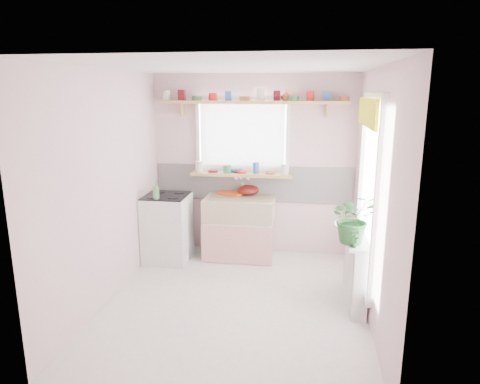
# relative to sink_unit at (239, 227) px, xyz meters

# --- Properties ---
(room) EXTENTS (3.20, 3.20, 3.20)m
(room) POSITION_rel_sink_unit_xyz_m (0.81, -0.43, 0.94)
(room) COLOR white
(room) RESTS_ON ground
(sink_unit) EXTENTS (0.95, 0.65, 1.11)m
(sink_unit) POSITION_rel_sink_unit_xyz_m (0.00, 0.00, 0.00)
(sink_unit) COLOR white
(sink_unit) RESTS_ON ground
(cooker) EXTENTS (0.58, 0.58, 0.93)m
(cooker) POSITION_rel_sink_unit_xyz_m (-0.95, -0.24, 0.03)
(cooker) COLOR white
(cooker) RESTS_ON ground
(radiator_ledge) EXTENTS (0.22, 0.95, 0.78)m
(radiator_ledge) POSITION_rel_sink_unit_xyz_m (1.45, -1.09, -0.03)
(radiator_ledge) COLOR white
(radiator_ledge) RESTS_ON ground
(windowsill) EXTENTS (1.40, 0.22, 0.04)m
(windowsill) POSITION_rel_sink_unit_xyz_m (-0.00, 0.19, 0.71)
(windowsill) COLOR tan
(windowsill) RESTS_ON room
(pine_shelf) EXTENTS (2.52, 0.24, 0.04)m
(pine_shelf) POSITION_rel_sink_unit_xyz_m (0.15, 0.18, 1.69)
(pine_shelf) COLOR tan
(pine_shelf) RESTS_ON room
(shelf_crockery) EXTENTS (2.47, 0.11, 0.12)m
(shelf_crockery) POSITION_rel_sink_unit_xyz_m (0.11, 0.18, 1.76)
(shelf_crockery) COLOR silver
(shelf_crockery) RESTS_ON pine_shelf
(sill_crockery) EXTENTS (1.35, 0.11, 0.12)m
(sill_crockery) POSITION_rel_sink_unit_xyz_m (-0.02, 0.19, 0.78)
(sill_crockery) COLOR silver
(sill_crockery) RESTS_ON windowsill
(dish_tray) EXTENTS (0.43, 0.39, 0.04)m
(dish_tray) POSITION_rel_sink_unit_xyz_m (-0.15, 0.21, 0.44)
(dish_tray) COLOR #F25315
(dish_tray) RESTS_ON sink_unit
(colander) EXTENTS (0.39, 0.39, 0.14)m
(colander) POSITION_rel_sink_unit_xyz_m (0.10, 0.21, 0.49)
(colander) COLOR #58120F
(colander) RESTS_ON sink_unit
(jade_plant) EXTENTS (0.55, 0.51, 0.51)m
(jade_plant) POSITION_rel_sink_unit_xyz_m (1.36, -1.34, 0.60)
(jade_plant) COLOR #265F29
(jade_plant) RESTS_ON radiator_ledge
(fruit_bowl) EXTENTS (0.34, 0.34, 0.08)m
(fruit_bowl) POSITION_rel_sink_unit_xyz_m (1.36, -0.96, 0.38)
(fruit_bowl) COLOR silver
(fruit_bowl) RESTS_ON radiator_ledge
(herb_pot) EXTENTS (0.12, 0.09, 0.19)m
(herb_pot) POSITION_rel_sink_unit_xyz_m (1.36, -1.49, 0.44)
(herb_pot) COLOR #255C29
(herb_pot) RESTS_ON radiator_ledge
(soap_bottle_sink) EXTENTS (0.09, 0.09, 0.17)m
(soap_bottle_sink) POSITION_rel_sink_unit_xyz_m (0.02, 0.21, 0.50)
(soap_bottle_sink) COLOR #E3DF65
(soap_bottle_sink) RESTS_ON sink_unit
(sill_cup) EXTENTS (0.13, 0.13, 0.10)m
(sill_cup) POSITION_rel_sink_unit_xyz_m (-0.13, 0.25, 0.78)
(sill_cup) COLOR silver
(sill_cup) RESTS_ON windowsill
(sill_bowl) EXTENTS (0.22, 0.22, 0.05)m
(sill_bowl) POSITION_rel_sink_unit_xyz_m (-0.09, 0.25, 0.76)
(sill_bowl) COLOR #366DB2
(sill_bowl) RESTS_ON windowsill
(shelf_vase) EXTENTS (0.14, 0.14, 0.14)m
(shelf_vase) POSITION_rel_sink_unit_xyz_m (0.59, 0.24, 1.78)
(shelf_vase) COLOR #A05531
(shelf_vase) RESTS_ON pine_shelf
(cooker_bottle) EXTENTS (0.10, 0.10, 0.23)m
(cooker_bottle) POSITION_rel_sink_unit_xyz_m (-1.01, -0.46, 0.60)
(cooker_bottle) COLOR #478E4D
(cooker_bottle) RESTS_ON cooker
(fruit) EXTENTS (0.20, 0.14, 0.10)m
(fruit) POSITION_rel_sink_unit_xyz_m (1.37, -0.95, 0.44)
(fruit) COLOR orange
(fruit) RESTS_ON fruit_bowl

